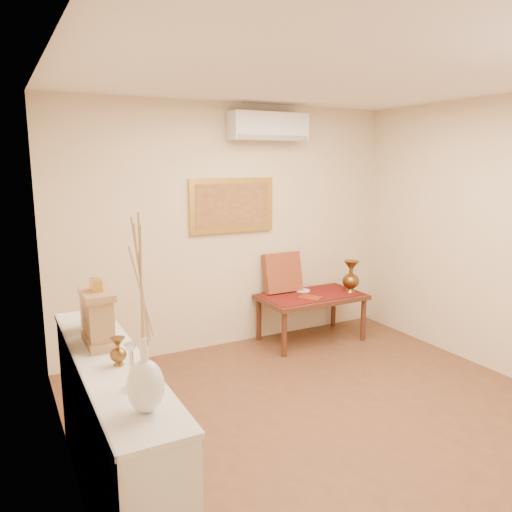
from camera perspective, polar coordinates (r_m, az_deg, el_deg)
floor at (r=4.19m, az=11.23°, el=-19.27°), size 4.50×4.50×0.00m
ceiling at (r=3.68m, az=12.88°, el=20.19°), size 4.50×4.50×0.00m
wall_back at (r=5.59m, az=-2.86°, el=3.28°), size 4.00×0.02×2.70m
wall_left at (r=2.89m, az=-20.28°, el=-4.59°), size 0.02×4.50×2.70m
white_vase at (r=2.22m, az=-12.85°, el=-6.81°), size 0.17×0.17×0.89m
candlestick at (r=2.56m, az=-14.04°, el=-12.18°), size 0.11×0.11×0.24m
brass_urn_small at (r=2.87m, az=-15.50°, el=-10.02°), size 0.09×0.09×0.21m
table_cloth at (r=5.85m, az=6.36°, el=-4.40°), size 1.14×0.59×0.01m
brass_urn_tall at (r=5.98m, az=10.81°, el=-1.91°), size 0.20×0.20×0.45m
plate at (r=5.98m, az=5.32°, el=-3.94°), size 0.18×0.18×0.01m
menu at (r=5.69m, az=6.21°, el=-4.74°), size 0.28×0.31×0.01m
cushion at (r=5.87m, az=3.03°, el=-1.89°), size 0.47×0.19×0.48m
display_ledge at (r=3.24m, az=-15.99°, el=-19.07°), size 0.37×2.02×0.98m
mantel_clock at (r=3.19m, az=-17.60°, el=-6.65°), size 0.17×0.36×0.41m
wooden_chest at (r=3.50m, az=-17.98°, el=-6.03°), size 0.16×0.21×0.24m
low_table at (r=5.87m, az=6.35°, el=-5.06°), size 1.20×0.70×0.55m
painting at (r=5.54m, az=-2.76°, el=5.81°), size 1.00×0.06×0.60m
ac_unit at (r=5.62m, az=1.44°, el=14.55°), size 0.90×0.25×0.30m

